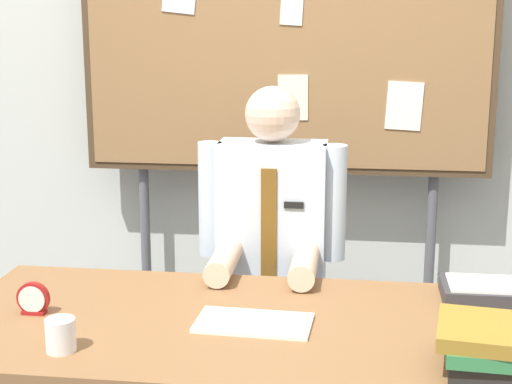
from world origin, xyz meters
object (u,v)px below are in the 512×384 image
desk (247,348)px  book_stack (482,345)px  coffee_mug (61,335)px  desk_clock (33,300)px  bulletin_board (285,53)px  person (271,283)px  paper_tray (483,291)px  open_notebook (254,323)px

desk → book_stack: size_ratio=6.41×
coffee_mug → desk_clock: bearing=126.6°
bulletin_board → desk_clock: bearing=-119.2°
bulletin_board → desk_clock: 1.50m
desk_clock → coffee_mug: 0.30m
desk_clock → coffee_mug: size_ratio=1.10×
book_stack → coffee_mug: bearing=-177.7°
bulletin_board → desk: bearing=-90.0°
desk → person: (0.00, 0.65, -0.02)m
person → book_stack: size_ratio=4.96×
person → paper_tray: (0.72, -0.37, 0.14)m
desk → paper_tray: bearing=21.1°
open_notebook → paper_tray: bearing=23.1°
paper_tray → bulletin_board: bearing=129.7°
person → book_stack: person is taller
person → coffee_mug: person is taller
paper_tray → open_notebook: bearing=-156.9°
person → bulletin_board: bearing=90.0°
desk → person: bearing=90.0°
desk_clock → person: bearing=45.9°
person → open_notebook: size_ratio=4.12×
coffee_mug → paper_tray: (1.19, 0.54, -0.02)m
desk → coffee_mug: size_ratio=19.65×
person → open_notebook: person is taller
desk_clock → paper_tray: size_ratio=0.39×
book_stack → open_notebook: 0.65m
book_stack → desk: bearing=160.9°
desk_clock → desk: bearing=1.9°
person → paper_tray: size_ratio=5.36×
desk → paper_tray: 0.78m
book_stack → paper_tray: size_ratio=1.08×
open_notebook → paper_tray: size_ratio=1.30×
desk → open_notebook: bearing=-42.3°
desk → book_stack: 0.69m
person → coffee_mug: 1.04m
coffee_mug → person: bearing=62.9°
bulletin_board → coffee_mug: 1.64m
paper_tray → desk: bearing=-158.9°
coffee_mug → book_stack: bearing=2.3°
book_stack → open_notebook: (-0.62, 0.20, -0.06)m
coffee_mug → open_notebook: bearing=26.6°
open_notebook → bulletin_board: bearing=91.1°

